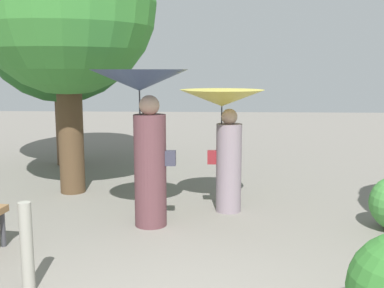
{
  "coord_description": "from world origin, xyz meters",
  "views": [
    {
      "loc": [
        0.32,
        -3.13,
        2.09
      ],
      "look_at": [
        0.0,
        3.41,
        1.04
      ],
      "focal_mm": 43.47,
      "sensor_mm": 36.0,
      "label": 1
    }
  ],
  "objects_px": {
    "person_right": "(224,122)",
    "path_marker_post": "(27,247)",
    "tree_mid_left": "(60,8)",
    "person_left": "(144,115)"
  },
  "relations": [
    {
      "from": "person_right",
      "to": "path_marker_post",
      "type": "bearing_deg",
      "value": 149.18
    },
    {
      "from": "path_marker_post",
      "to": "tree_mid_left",
      "type": "bearing_deg",
      "value": 104.42
    },
    {
      "from": "person_left",
      "to": "person_right",
      "type": "distance_m",
      "value": 1.29
    },
    {
      "from": "tree_mid_left",
      "to": "person_right",
      "type": "bearing_deg",
      "value": -43.86
    },
    {
      "from": "person_left",
      "to": "path_marker_post",
      "type": "xyz_separation_m",
      "value": [
        -0.83,
        -1.97,
        -1.06
      ]
    },
    {
      "from": "person_right",
      "to": "path_marker_post",
      "type": "height_order",
      "value": "person_right"
    },
    {
      "from": "person_left",
      "to": "path_marker_post",
      "type": "height_order",
      "value": "person_left"
    },
    {
      "from": "person_right",
      "to": "tree_mid_left",
      "type": "distance_m",
      "value": 5.18
    },
    {
      "from": "person_left",
      "to": "tree_mid_left",
      "type": "height_order",
      "value": "tree_mid_left"
    },
    {
      "from": "person_left",
      "to": "path_marker_post",
      "type": "distance_m",
      "value": 2.38
    }
  ]
}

